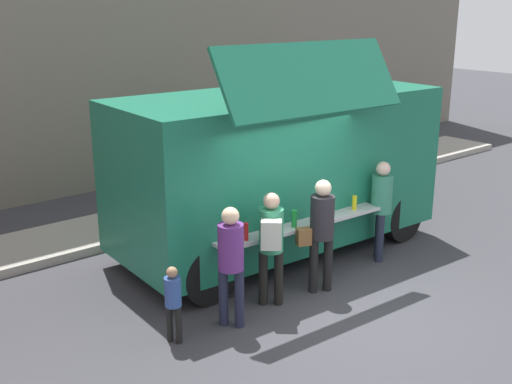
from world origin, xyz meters
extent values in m
plane|color=#38383D|center=(0.00, 0.00, 0.00)|extent=(60.00, 60.00, 0.00)
cube|color=#1A7051|center=(0.79, 2.42, 1.52)|extent=(5.66, 2.56, 2.45)
cube|color=#1A7051|center=(0.16, 1.00, 3.16)|extent=(3.08, 0.77, 0.97)
cube|color=black|center=(0.18, 1.35, 1.82)|extent=(2.91, 0.23, 1.10)
cube|color=#B7B7BC|center=(0.17, 1.13, 0.95)|extent=(3.07, 0.49, 0.05)
cylinder|color=red|center=(-0.92, 1.13, 1.10)|extent=(0.06, 0.06, 0.26)
cylinder|color=black|center=(-0.48, 1.16, 1.08)|extent=(0.06, 0.06, 0.22)
cylinder|color=#1C9236|center=(-0.03, 1.10, 1.11)|extent=(0.08, 0.08, 0.26)
cylinder|color=red|center=(0.38, 1.07, 1.07)|extent=(0.06, 0.06, 0.18)
cylinder|color=white|center=(0.81, 1.13, 1.09)|extent=(0.07, 0.07, 0.22)
cylinder|color=gold|center=(1.26, 1.08, 1.09)|extent=(0.08, 0.08, 0.23)
cube|color=black|center=(3.52, 2.29, 1.96)|extent=(0.17, 1.97, 1.08)
cylinder|color=black|center=(2.91, 3.32, 0.45)|extent=(0.90, 0.28, 0.90)
cylinder|color=black|center=(2.82, 1.32, 0.45)|extent=(0.90, 0.28, 0.90)
cylinder|color=black|center=(-1.25, 3.52, 0.45)|extent=(0.90, 0.28, 0.90)
cylinder|color=black|center=(-1.34, 1.51, 0.45)|extent=(0.90, 0.28, 0.90)
cylinder|color=#2B5C39|center=(4.32, 4.72, 0.47)|extent=(0.60, 0.60, 0.93)
cylinder|color=black|center=(0.08, 0.79, 0.43)|extent=(0.14, 0.14, 0.85)
cylinder|color=black|center=(0.29, 0.70, 0.43)|extent=(0.14, 0.14, 0.85)
cylinder|color=#242127|center=(0.19, 0.74, 1.18)|extent=(0.35, 0.35, 0.65)
sphere|color=beige|center=(0.19, 0.74, 1.62)|extent=(0.24, 0.24, 0.24)
cube|color=brown|center=(-0.07, 0.85, 0.90)|extent=(0.25, 0.22, 0.25)
cylinder|color=black|center=(-0.75, 0.96, 0.41)|extent=(0.13, 0.13, 0.82)
cylinder|color=black|center=(-0.58, 0.82, 0.41)|extent=(0.13, 0.13, 0.82)
cylinder|color=#308961|center=(-0.66, 0.89, 1.13)|extent=(0.34, 0.34, 0.62)
sphere|color=#D3A488|center=(-0.66, 0.89, 1.56)|extent=(0.23, 0.23, 0.23)
cube|color=beige|center=(-0.84, 0.69, 1.17)|extent=(0.33, 0.32, 0.40)
cylinder|color=#1F2237|center=(-1.55, 0.84, 0.41)|extent=(0.13, 0.13, 0.82)
cylinder|color=#1F2237|center=(-1.42, 0.66, 0.41)|extent=(0.13, 0.13, 0.82)
cylinder|color=#5E2B76|center=(-1.48, 0.75, 1.14)|extent=(0.34, 0.34, 0.62)
sphere|color=beige|center=(-1.48, 0.75, 1.56)|extent=(0.23, 0.23, 0.23)
cylinder|color=#1F2436|center=(1.75, 0.91, 0.42)|extent=(0.13, 0.13, 0.83)
cylinder|color=#1F2436|center=(1.91, 1.07, 0.42)|extent=(0.13, 0.13, 0.83)
cylinder|color=#338165|center=(1.83, 0.99, 1.15)|extent=(0.35, 0.35, 0.63)
sphere|color=beige|center=(1.83, 0.99, 1.58)|extent=(0.23, 0.23, 0.23)
cylinder|color=black|center=(-2.34, 0.93, 0.26)|extent=(0.08, 0.08, 0.51)
cylinder|color=black|center=(-2.28, 0.81, 0.26)|extent=(0.08, 0.08, 0.51)
cylinder|color=#2F4D91|center=(-2.31, 0.87, 0.71)|extent=(0.21, 0.21, 0.39)
sphere|color=#9B7454|center=(-2.31, 0.87, 0.97)|extent=(0.14, 0.14, 0.14)
camera|label=1|loc=(-6.09, -5.35, 4.21)|focal=44.32mm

